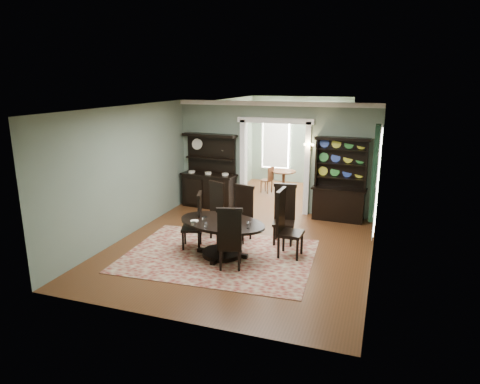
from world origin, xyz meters
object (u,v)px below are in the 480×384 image
Objects in this scene: welsh_dresser at (339,191)px; dining_table at (222,232)px; sideboard at (209,182)px; parlor_table at (284,178)px.

dining_table is at bearing -119.81° from welsh_dresser.
welsh_dresser is (2.01, 3.21, 0.26)m from dining_table.
dining_table is 3.79m from welsh_dresser.
dining_table is 3.60m from sideboard.
dining_table is at bearing -90.12° from parlor_table.
parlor_table is at bearing 102.87° from dining_table.
sideboard is at bearing -126.55° from parlor_table.
welsh_dresser reaches higher than parlor_table.
parlor_table is (0.01, 5.41, -0.06)m from dining_table.
sideboard is at bearing -177.62° from welsh_dresser.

